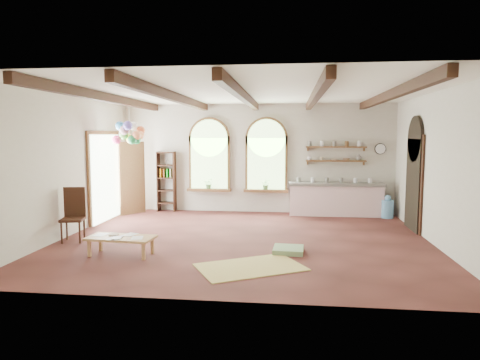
# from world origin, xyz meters

# --- Properties ---
(floor) EXTENTS (8.00, 8.00, 0.00)m
(floor) POSITION_xyz_m (0.00, 0.00, 0.00)
(floor) COLOR brown
(floor) RESTS_ON ground
(ceiling_beams) EXTENTS (6.20, 6.80, 0.18)m
(ceiling_beams) POSITION_xyz_m (0.00, 0.00, 3.10)
(ceiling_beams) COLOR #341C10
(ceiling_beams) RESTS_ON ceiling
(window_left) EXTENTS (1.30, 0.28, 2.20)m
(window_left) POSITION_xyz_m (-1.40, 3.43, 1.63)
(window_left) COLOR brown
(window_left) RESTS_ON floor
(window_right) EXTENTS (1.30, 0.28, 2.20)m
(window_right) POSITION_xyz_m (0.30, 3.43, 1.63)
(window_right) COLOR brown
(window_right) RESTS_ON floor
(left_doorway) EXTENTS (0.10, 1.90, 2.50)m
(left_doorway) POSITION_xyz_m (-3.95, 1.80, 1.15)
(left_doorway) COLOR brown
(left_doorway) RESTS_ON floor
(right_doorway) EXTENTS (0.10, 1.30, 2.40)m
(right_doorway) POSITION_xyz_m (3.95, 1.50, 1.10)
(right_doorway) COLOR black
(right_doorway) RESTS_ON floor
(kitchen_counter) EXTENTS (2.68, 0.62, 0.94)m
(kitchen_counter) POSITION_xyz_m (2.30, 3.20, 0.48)
(kitchen_counter) COLOR #F5D0D4
(kitchen_counter) RESTS_ON floor
(wall_shelf_lower) EXTENTS (1.70, 0.24, 0.04)m
(wall_shelf_lower) POSITION_xyz_m (2.30, 3.38, 1.55)
(wall_shelf_lower) COLOR brown
(wall_shelf_lower) RESTS_ON wall_back
(wall_shelf_upper) EXTENTS (1.70, 0.24, 0.04)m
(wall_shelf_upper) POSITION_xyz_m (2.30, 3.38, 1.95)
(wall_shelf_upper) COLOR brown
(wall_shelf_upper) RESTS_ON wall_back
(wall_clock) EXTENTS (0.32, 0.04, 0.32)m
(wall_clock) POSITION_xyz_m (3.55, 3.45, 1.90)
(wall_clock) COLOR black
(wall_clock) RESTS_ON wall_back
(bookshelf) EXTENTS (0.53, 0.32, 1.80)m
(bookshelf) POSITION_xyz_m (-2.70, 3.32, 0.90)
(bookshelf) COLOR #341C10
(bookshelf) RESTS_ON floor
(coffee_table) EXTENTS (1.31, 0.68, 0.36)m
(coffee_table) POSITION_xyz_m (-2.20, -1.46, 0.32)
(coffee_table) COLOR tan
(coffee_table) RESTS_ON floor
(side_chair) EXTENTS (0.55, 0.55, 1.16)m
(side_chair) POSITION_xyz_m (-3.66, -0.52, 0.33)
(side_chair) COLOR #341C10
(side_chair) RESTS_ON floor
(floor_mat) EXTENTS (2.08, 1.82, 0.02)m
(floor_mat) POSITION_xyz_m (0.32, -1.95, 0.01)
(floor_mat) COLOR tan
(floor_mat) RESTS_ON floor
(floor_cushion) EXTENTS (0.61, 0.61, 0.10)m
(floor_cushion) POSITION_xyz_m (0.98, -0.90, 0.05)
(floor_cushion) COLOR gray
(floor_cushion) RESTS_ON floor
(water_jug_a) EXTENTS (0.32, 0.32, 0.62)m
(water_jug_a) POSITION_xyz_m (3.49, 3.20, 0.27)
(water_jug_a) COLOR #5E9BCA
(water_jug_a) RESTS_ON floor
(water_jug_b) EXTENTS (0.33, 0.33, 0.64)m
(water_jug_b) POSITION_xyz_m (3.69, 2.94, 0.28)
(water_jug_b) COLOR #5E9BCA
(water_jug_b) RESTS_ON floor
(balloon_cluster) EXTENTS (0.77, 0.82, 1.15)m
(balloon_cluster) POSITION_xyz_m (-3.17, 1.64, 2.33)
(balloon_cluster) COLOR silver
(balloon_cluster) RESTS_ON floor
(table_book) EXTENTS (0.19, 0.25, 0.02)m
(table_book) POSITION_xyz_m (-2.46, -1.37, 0.37)
(table_book) COLOR olive
(table_book) RESTS_ON coffee_table
(tablet) EXTENTS (0.20, 0.27, 0.01)m
(tablet) POSITION_xyz_m (-2.22, -1.59, 0.37)
(tablet) COLOR black
(tablet) RESTS_ON coffee_table
(potted_plant_left) EXTENTS (0.27, 0.23, 0.30)m
(potted_plant_left) POSITION_xyz_m (-1.40, 3.32, 0.85)
(potted_plant_left) COLOR #598C4C
(potted_plant_left) RESTS_ON window_left
(potted_plant_right) EXTENTS (0.27, 0.23, 0.30)m
(potted_plant_right) POSITION_xyz_m (0.30, 3.32, 0.85)
(potted_plant_right) COLOR #598C4C
(potted_plant_right) RESTS_ON window_right
(shelf_cup_a) EXTENTS (0.12, 0.10, 0.10)m
(shelf_cup_a) POSITION_xyz_m (1.55, 3.38, 1.62)
(shelf_cup_a) COLOR white
(shelf_cup_a) RESTS_ON wall_shelf_lower
(shelf_cup_b) EXTENTS (0.10, 0.10, 0.09)m
(shelf_cup_b) POSITION_xyz_m (1.90, 3.38, 1.62)
(shelf_cup_b) COLOR beige
(shelf_cup_b) RESTS_ON wall_shelf_lower
(shelf_bowl_a) EXTENTS (0.22, 0.22, 0.05)m
(shelf_bowl_a) POSITION_xyz_m (2.25, 3.38, 1.60)
(shelf_bowl_a) COLOR beige
(shelf_bowl_a) RESTS_ON wall_shelf_lower
(shelf_bowl_b) EXTENTS (0.20, 0.20, 0.06)m
(shelf_bowl_b) POSITION_xyz_m (2.60, 3.38, 1.60)
(shelf_bowl_b) COLOR #8C664C
(shelf_bowl_b) RESTS_ON wall_shelf_lower
(shelf_vase) EXTENTS (0.18, 0.18, 0.19)m
(shelf_vase) POSITION_xyz_m (2.95, 3.38, 1.67)
(shelf_vase) COLOR slate
(shelf_vase) RESTS_ON wall_shelf_lower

